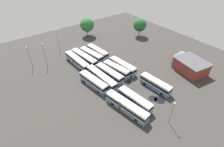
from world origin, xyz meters
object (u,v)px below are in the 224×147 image
Objects in this scene: bus_row1_slot0 at (94,82)px; bus_row1_slot1 at (101,78)px; bus_row2_slot4 at (156,84)px; lamp_post_near_entrance at (172,112)px; lamp_post_by_building at (58,39)px; lamp_post_mid_lot at (29,56)px; bus_row2_slot1 at (135,100)px; bus_row1_slot4 at (123,66)px; bus_row0_slot3 at (91,55)px; bus_row1_slot2 at (109,74)px; tree_west_edge at (140,25)px; depot_building at (191,66)px; bus_row2_slot0 at (126,106)px; bus_row0_slot1 at (77,61)px; maintenance_shelter at (187,58)px; bus_row1_slot3 at (116,69)px; bus_row0_slot2 at (84,58)px; lamp_post_far_corner at (44,54)px; bus_row0_slot4 at (97,52)px; tree_northeast at (87,25)px.

bus_row1_slot1 is (-0.35, 3.48, 0.00)m from bus_row1_slot0.
lamp_post_near_entrance is (12.32, -7.94, 2.52)m from bus_row2_slot4.
lamp_post_by_building reaches higher than lamp_post_mid_lot.
bus_row2_slot1 is at bearing 4.49° from lamp_post_by_building.
bus_row2_slot4 is (15.33, 2.00, -0.00)m from bus_row1_slot4.
bus_row0_slot3 is 42.48m from lamp_post_near_entrance.
bus_row1_slot2 is 1.33× the size of tree_west_edge.
depot_building reaches higher than bus_row1_slot0.
bus_row2_slot0 is 1.88× the size of lamp_post_near_entrance.
bus_row2_slot1 and bus_row2_slot4 have the same top height.
lamp_post_mid_lot is (-25.34, -17.02, 3.02)m from bus_row1_slot1.
depot_building is (30.83, 33.18, 0.64)m from bus_row0_slot1.
lamp_post_near_entrance is (41.79, 6.67, 2.52)m from bus_row0_slot1.
bus_row1_slot1 is 1.17× the size of bus_row1_slot4.
bus_row0_slot1 is 44.52m from maintenance_shelter.
lamp_post_near_entrance is at bearing 22.96° from lamp_post_mid_lot.
lamp_post_mid_lot is at bearing -130.17° from depot_building.
bus_row1_slot0 is 38.14m from depot_building.
bus_row1_slot3 is 29.04m from depot_building.
bus_row0_slot3 is at bearing 92.63° from bus_row0_slot2.
bus_row0_slot3 and bus_row1_slot3 have the same top height.
bus_row0_slot2 is at bearing 97.00° from bus_row0_slot1.
depot_building is (1.36, 18.56, 0.64)m from bus_row2_slot4.
bus_row0_slot2 is 15.85m from lamp_post_far_corner.
bus_row0_slot4 is at bearing 143.01° from bus_row1_slot0.
bus_row1_slot0 is 29.20m from lamp_post_mid_lot.
bus_row0_slot3 is at bearing 22.99° from lamp_post_by_building.
tree_west_edge is at bearing 117.93° from bus_row1_slot1.
lamp_post_by_building is 1.16× the size of lamp_post_near_entrance.
tree_west_edge is at bearing 122.28° from bus_row1_slot3.
bus_row1_slot1 is 1.21× the size of bus_row2_slot1.
bus_row1_slot4 is (-1.10, 10.91, -0.00)m from bus_row1_slot1.
bus_row1_slot2 is at bearing 94.54° from bus_row1_slot0.
bus_row1_slot2 is 31.85m from depot_building.
maintenance_shelter is at bearing 37.74° from lamp_post_by_building.
lamp_post_near_entrance reaches higher than bus_row0_slot2.
bus_row0_slot3 and bus_row1_slot4 have the same top height.
bus_row1_slot3 is 1.34× the size of lamp_post_mid_lot.
tree_west_edge is (-32.73, 5.46, 2.29)m from maintenance_shelter.
bus_row0_slot4 is at bearing 33.08° from lamp_post_by_building.
bus_row1_slot0 is 7.35m from bus_row1_slot2.
maintenance_shelter is at bearing 51.83° from lamp_post_far_corner.
lamp_post_mid_lot is at bearing -134.98° from bus_row1_slot3.
lamp_post_by_building is 0.97× the size of lamp_post_far_corner.
tree_west_edge is at bearing 144.33° from lamp_post_near_entrance.
bus_row2_slot1 is 1.29× the size of tree_west_edge.
lamp_post_far_corner is (-35.36, -44.98, 1.38)m from maintenance_shelter.
bus_row1_slot4 is at bearing 45.62° from lamp_post_far_corner.
bus_row1_slot2 is at bearing -81.02° from bus_row1_slot3.
bus_row0_slot2 is 26.77m from tree_northeast.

